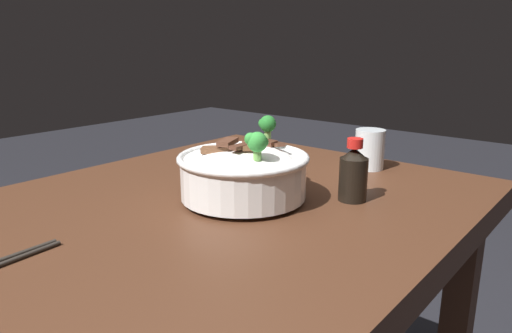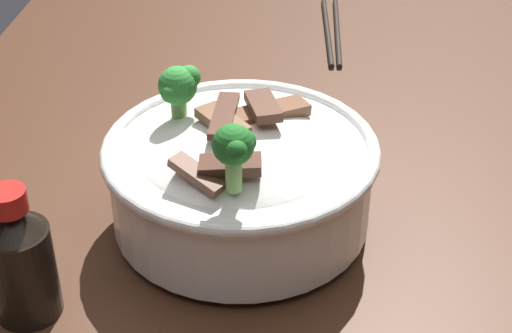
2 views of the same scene
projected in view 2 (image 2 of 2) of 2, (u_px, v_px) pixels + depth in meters
dining_table at (281, 247)px, 0.89m from camera, size 1.12×0.82×0.79m
rice_bowl at (240, 171)px, 0.73m from camera, size 0.25×0.25×0.15m
chopsticks_pair at (332, 31)px, 1.11m from camera, size 0.22×0.03×0.01m
soy_sauce_bottle at (20, 261)px, 0.63m from camera, size 0.05×0.05×0.12m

